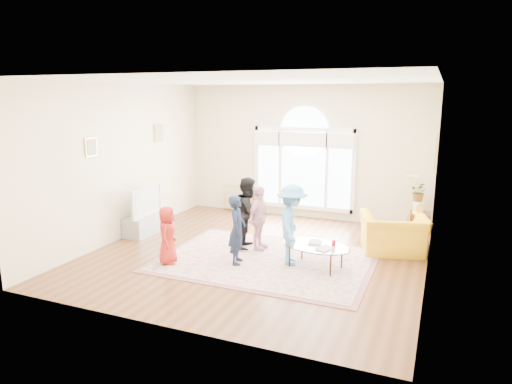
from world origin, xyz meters
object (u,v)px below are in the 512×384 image
at_px(television, 144,201).
at_px(coffee_table, 316,246).
at_px(area_rug, 266,260).
at_px(armchair, 394,234).
at_px(tv_console, 145,224).

relative_size(television, coffee_table, 0.80).
distance_m(area_rug, armchair, 2.49).
bearing_deg(area_rug, tv_console, 169.95).
bearing_deg(television, tv_console, -180.00).
distance_m(coffee_table, armchair, 1.76).
height_order(area_rug, television, television).
bearing_deg(tv_console, coffee_table, -8.02).
relative_size(tv_console, television, 0.92).
xyz_separation_m(coffee_table, armchair, (1.15, 1.33, -0.03)).
relative_size(tv_console, coffee_table, 0.74).
bearing_deg(television, area_rug, -10.07).
bearing_deg(coffee_table, area_rug, -169.37).
height_order(television, coffee_table, television).
height_order(television, armchair, television).
distance_m(tv_console, armchair, 5.17).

